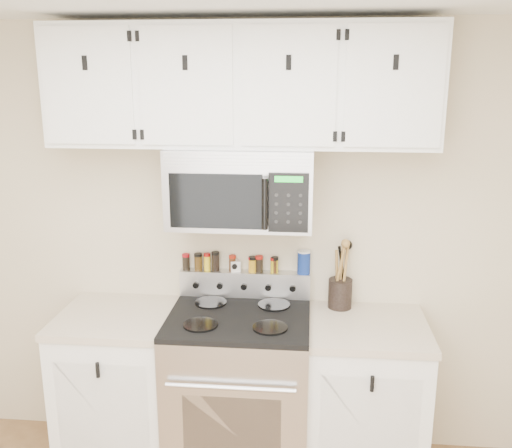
{
  "coord_description": "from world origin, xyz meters",
  "views": [
    {
      "loc": [
        0.37,
        -1.4,
        2.2
      ],
      "look_at": [
        0.09,
        1.45,
        1.45
      ],
      "focal_mm": 40.0,
      "sensor_mm": 36.0,
      "label": 1
    }
  ],
  "objects": [
    {
      "name": "utensil_crock",
      "position": [
        0.55,
        1.66,
        1.02
      ],
      "size": [
        0.13,
        0.13,
        0.39
      ],
      "color": "black",
      "rests_on": "base_cabinet_right"
    },
    {
      "name": "spice_jar_6",
      "position": [
        0.05,
        1.71,
        1.15
      ],
      "size": [
        0.05,
        0.05,
        0.09
      ],
      "color": "#C19016",
      "rests_on": "range"
    },
    {
      "name": "range",
      "position": [
        0.0,
        1.43,
        0.49
      ],
      "size": [
        0.76,
        0.65,
        1.1
      ],
      "color": "#B7B7BA",
      "rests_on": "floor"
    },
    {
      "name": "spice_jar_3",
      "position": [
        -0.17,
        1.71,
        1.16
      ],
      "size": [
        0.05,
        0.05,
        0.11
      ],
      "color": "black",
      "rests_on": "range"
    },
    {
      "name": "spice_jar_4",
      "position": [
        -0.07,
        1.71,
        1.15
      ],
      "size": [
        0.04,
        0.04,
        0.1
      ],
      "color": "#432310",
      "rests_on": "range"
    },
    {
      "name": "spice_jar_2",
      "position": [
        -0.22,
        1.71,
        1.15
      ],
      "size": [
        0.04,
        0.04,
        0.1
      ],
      "color": "yellow",
      "rests_on": "range"
    },
    {
      "name": "spice_jar_1",
      "position": [
        -0.27,
        1.71,
        1.15
      ],
      "size": [
        0.05,
        0.05,
        0.1
      ],
      "color": "#412C0F",
      "rests_on": "range"
    },
    {
      "name": "spice_jar_9",
      "position": [
        0.17,
        1.71,
        1.15
      ],
      "size": [
        0.04,
        0.04,
        0.09
      ],
      "color": "#38210D",
      "rests_on": "range"
    },
    {
      "name": "spice_jar_5",
      "position": [
        0.04,
        1.71,
        1.15
      ],
      "size": [
        0.04,
        0.04,
        0.09
      ],
      "color": "orange",
      "rests_on": "range"
    },
    {
      "name": "spice_jar_7",
      "position": [
        0.08,
        1.71,
        1.15
      ],
      "size": [
        0.04,
        0.04,
        0.1
      ],
      "color": "black",
      "rests_on": "range"
    },
    {
      "name": "kitchen_timer",
      "position": [
        -0.06,
        1.71,
        1.13
      ],
      "size": [
        0.07,
        0.06,
        0.06
      ],
      "primitive_type": "cube",
      "rotation": [
        0.0,
        0.0,
        0.39
      ],
      "color": "white",
      "rests_on": "range"
    },
    {
      "name": "spice_jar_10",
      "position": [
        0.18,
        1.71,
        1.15
      ],
      "size": [
        0.04,
        0.04,
        0.09
      ],
      "color": "gold",
      "rests_on": "range"
    },
    {
      "name": "microwave",
      "position": [
        0.0,
        1.55,
        1.63
      ],
      "size": [
        0.76,
        0.44,
        0.42
      ],
      "color": "#9E9EA3",
      "rests_on": "back_wall"
    },
    {
      "name": "upper_cabinets",
      "position": [
        -0.0,
        1.58,
        2.15
      ],
      "size": [
        2.0,
        0.35,
        0.62
      ],
      "color": "white",
      "rests_on": "back_wall"
    },
    {
      "name": "base_cabinet_left",
      "position": [
        -0.69,
        1.45,
        0.46
      ],
      "size": [
        0.64,
        0.62,
        0.92
      ],
      "color": "white",
      "rests_on": "floor"
    },
    {
      "name": "spice_jar_8",
      "position": [
        0.17,
        1.71,
        1.15
      ],
      "size": [
        0.04,
        0.04,
        0.09
      ],
      "color": "gold",
      "rests_on": "range"
    },
    {
      "name": "salt_canister",
      "position": [
        0.34,
        1.71,
        1.17
      ],
      "size": [
        0.07,
        0.07,
        0.14
      ],
      "color": "navy",
      "rests_on": "range"
    },
    {
      "name": "spice_jar_0",
      "position": [
        -0.35,
        1.71,
        1.15
      ],
      "size": [
        0.04,
        0.04,
        0.1
      ],
      "color": "black",
      "rests_on": "range"
    },
    {
      "name": "back_wall",
      "position": [
        0.0,
        1.75,
        1.25
      ],
      "size": [
        3.5,
        0.01,
        2.5
      ],
      "primitive_type": "cube",
      "color": "#BDAC8E",
      "rests_on": "floor"
    },
    {
      "name": "base_cabinet_right",
      "position": [
        0.69,
        1.45,
        0.46
      ],
      "size": [
        0.64,
        0.62,
        0.92
      ],
      "color": "white",
      "rests_on": "floor"
    }
  ]
}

